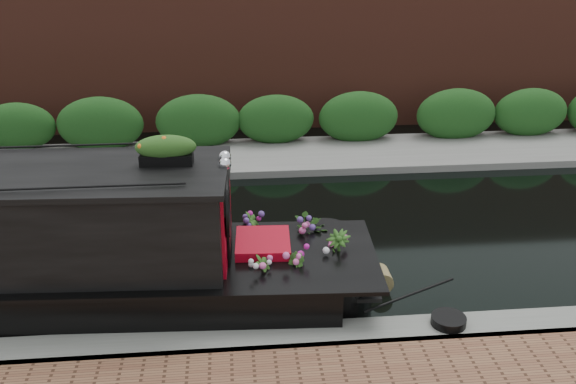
{
  "coord_description": "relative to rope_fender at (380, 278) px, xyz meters",
  "views": [
    {
      "loc": [
        0.92,
        -10.48,
        5.44
      ],
      "look_at": [
        1.86,
        -0.6,
        1.19
      ],
      "focal_mm": 40.0,
      "sensor_mm": 36.0,
      "label": 1
    }
  ],
  "objects": [
    {
      "name": "far_bank_path",
      "position": [
        -3.21,
        6.05,
        -0.17
      ],
      "size": [
        40.0,
        2.4,
        0.34
      ],
      "primitive_type": "cube",
      "color": "slate",
      "rests_on": "ground"
    },
    {
      "name": "ground",
      "position": [
        -3.21,
        1.85,
        -0.17
      ],
      "size": [
        80.0,
        80.0,
        0.0
      ],
      "primitive_type": "plane",
      "color": "black",
      "rests_on": "ground"
    },
    {
      "name": "coiled_mooring_rope",
      "position": [
        0.63,
        -1.42,
        0.14
      ],
      "size": [
        0.49,
        0.49,
        0.12
      ],
      "primitive_type": "cylinder",
      "color": "black",
      "rests_on": "near_bank_coping"
    },
    {
      "name": "far_hedge",
      "position": [
        -3.21,
        6.95,
        -0.17
      ],
      "size": [
        40.0,
        1.1,
        2.8
      ],
      "primitive_type": "cube",
      "color": "#1A4417",
      "rests_on": "ground"
    },
    {
      "name": "near_bank_coping",
      "position": [
        -3.21,
        -1.45,
        -0.17
      ],
      "size": [
        40.0,
        0.6,
        0.5
      ],
      "primitive_type": "cube",
      "color": "slate",
      "rests_on": "ground"
    },
    {
      "name": "rope_fender",
      "position": [
        0.0,
        0.0,
        0.0
      ],
      "size": [
        0.35,
        0.39,
        0.35
      ],
      "primitive_type": "cylinder",
      "rotation": [
        1.57,
        0.0,
        0.0
      ],
      "color": "olive",
      "rests_on": "ground"
    },
    {
      "name": "far_brick_wall",
      "position": [
        -3.21,
        9.05,
        -0.17
      ],
      "size": [
        40.0,
        1.0,
        8.0
      ],
      "primitive_type": "cube",
      "color": "#57291D",
      "rests_on": "ground"
    }
  ]
}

